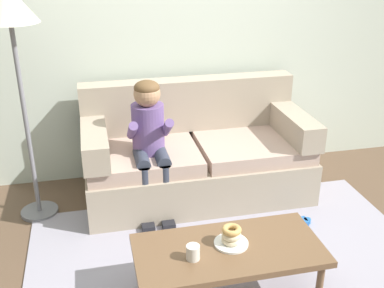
# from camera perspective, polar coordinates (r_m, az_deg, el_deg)

# --- Properties ---
(ground) EXTENTS (10.00, 10.00, 0.00)m
(ground) POSITION_cam_1_polar(r_m,az_deg,el_deg) (3.54, 3.81, -12.38)
(ground) COLOR brown
(wall_back) EXTENTS (8.00, 0.10, 2.80)m
(wall_back) POSITION_cam_1_polar(r_m,az_deg,el_deg) (4.27, -1.14, 14.53)
(wall_back) COLOR beige
(wall_back) RESTS_ON ground
(area_rug) EXTENTS (2.81, 1.95, 0.01)m
(area_rug) POSITION_cam_1_polar(r_m,az_deg,el_deg) (3.35, 5.06, -14.75)
(area_rug) COLOR #9993A3
(area_rug) RESTS_ON ground
(couch) EXTENTS (1.90, 0.90, 0.96)m
(couch) POSITION_cam_1_polar(r_m,az_deg,el_deg) (4.07, 0.45, -1.51)
(couch) COLOR tan
(couch) RESTS_ON ground
(coffee_table) EXTENTS (1.14, 0.55, 0.39)m
(coffee_table) POSITION_cam_1_polar(r_m,az_deg,el_deg) (2.90, 4.50, -13.14)
(coffee_table) COLOR brown
(coffee_table) RESTS_ON ground
(person_child) EXTENTS (0.34, 0.58, 1.10)m
(person_child) POSITION_cam_1_polar(r_m,az_deg,el_deg) (3.68, -5.21, 1.05)
(person_child) COLOR #664C84
(person_child) RESTS_ON ground
(plate) EXTENTS (0.21, 0.21, 0.01)m
(plate) POSITION_cam_1_polar(r_m,az_deg,el_deg) (2.90, 4.80, -12.00)
(plate) COLOR white
(plate) RESTS_ON coffee_table
(donut) EXTENTS (0.15, 0.15, 0.04)m
(donut) POSITION_cam_1_polar(r_m,az_deg,el_deg) (2.88, 4.82, -11.60)
(donut) COLOR beige
(donut) RESTS_ON plate
(donut_second) EXTENTS (0.14, 0.14, 0.04)m
(donut_second) POSITION_cam_1_polar(r_m,az_deg,el_deg) (2.86, 4.85, -11.01)
(donut_second) COLOR beige
(donut_second) RESTS_ON donut
(donut_third) EXTENTS (0.16, 0.16, 0.04)m
(donut_third) POSITION_cam_1_polar(r_m,az_deg,el_deg) (2.84, 4.87, -10.42)
(donut_third) COLOR tan
(donut_third) RESTS_ON donut_second
(mug) EXTENTS (0.08, 0.08, 0.09)m
(mug) POSITION_cam_1_polar(r_m,az_deg,el_deg) (2.75, 0.12, -13.12)
(mug) COLOR silver
(mug) RESTS_ON coffee_table
(toy_controller) EXTENTS (0.23, 0.09, 0.05)m
(toy_controller) POSITION_cam_1_polar(r_m,az_deg,el_deg) (3.84, 12.76, -9.38)
(toy_controller) COLOR blue
(toy_controller) RESTS_ON ground
(floor_lamp) EXTENTS (0.41, 0.41, 1.81)m
(floor_lamp) POSITION_cam_1_polar(r_m,az_deg,el_deg) (3.58, -21.31, 13.63)
(floor_lamp) COLOR slate
(floor_lamp) RESTS_ON ground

